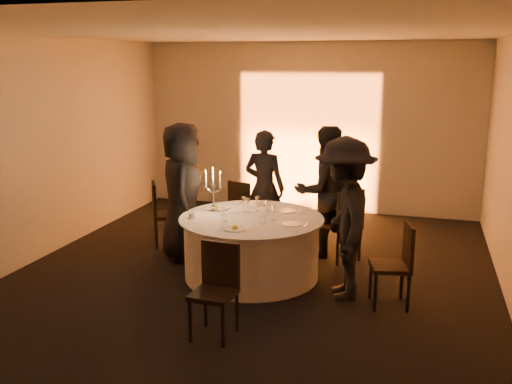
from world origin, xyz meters
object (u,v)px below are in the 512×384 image
(banquet_table, at_px, (252,247))
(guest_back_right, at_px, (325,192))
(coffee_cup, at_px, (192,216))
(guest_back_left, at_px, (264,188))
(chair_front, at_px, (217,284))
(candelabra, at_px, (213,196))
(chair_right, at_px, (398,260))
(guest_left, at_px, (183,192))
(chair_back_left, at_px, (243,207))
(chair_left, at_px, (162,210))
(chair_back_right, at_px, (345,221))
(guest_right, at_px, (344,219))

(banquet_table, height_order, guest_back_right, guest_back_right)
(banquet_table, relative_size, coffee_cup, 16.36)
(guest_back_left, relative_size, coffee_cup, 15.50)
(chair_front, xyz_separation_m, candelabra, (-0.67, 1.72, 0.45))
(chair_right, distance_m, guest_left, 3.04)
(banquet_table, relative_size, chair_front, 1.94)
(chair_back_left, height_order, chair_front, chair_front)
(chair_left, relative_size, guest_left, 0.50)
(guest_back_left, distance_m, guest_back_right, 0.96)
(chair_back_right, relative_size, guest_right, 0.54)
(banquet_table, distance_m, chair_front, 1.60)
(chair_right, height_order, guest_back_left, guest_back_left)
(chair_left, bearing_deg, coffee_cup, -168.75)
(chair_back_right, bearing_deg, guest_back_right, -79.06)
(guest_back_left, height_order, guest_right, guest_right)
(chair_front, height_order, guest_right, guest_right)
(chair_left, height_order, chair_back_right, chair_back_right)
(chair_left, xyz_separation_m, candelabra, (1.08, -0.71, 0.45))
(guest_right, relative_size, candelabra, 3.16)
(chair_back_left, bearing_deg, coffee_cup, 104.97)
(chair_left, bearing_deg, banquet_table, -146.67)
(guest_back_right, height_order, coffee_cup, guest_back_right)
(chair_back_right, distance_m, guest_back_right, 0.51)
(guest_right, bearing_deg, guest_left, -122.03)
(chair_back_left, relative_size, candelabra, 1.55)
(chair_left, relative_size, chair_back_right, 0.94)
(chair_back_left, height_order, guest_back_left, guest_back_left)
(chair_back_right, height_order, candelabra, candelabra)
(chair_right, distance_m, guest_back_right, 1.87)
(guest_left, bearing_deg, chair_back_left, -48.96)
(guest_back_right, xyz_separation_m, coffee_cup, (-1.43, -1.33, -0.11))
(coffee_cup, bearing_deg, chair_left, 130.63)
(guest_back_left, height_order, candelabra, guest_back_left)
(guest_right, height_order, coffee_cup, guest_right)
(guest_back_left, bearing_deg, banquet_table, 107.28)
(guest_back_right, relative_size, guest_right, 0.98)
(coffee_cup, bearing_deg, guest_left, 121.58)
(chair_back_right, bearing_deg, chair_right, 74.39)
(chair_back_right, distance_m, candelabra, 1.81)
(chair_back_right, bearing_deg, chair_left, -45.26)
(chair_back_right, distance_m, coffee_cup, 2.09)
(chair_left, height_order, guest_left, guest_left)
(banquet_table, bearing_deg, guest_back_right, 56.18)
(chair_back_right, distance_m, guest_left, 2.23)
(chair_left, bearing_deg, chair_right, -139.19)
(chair_left, distance_m, candelabra, 1.36)
(banquet_table, relative_size, chair_back_left, 1.97)
(chair_back_left, distance_m, coffee_cup, 1.70)
(guest_right, bearing_deg, guest_back_right, -176.26)
(guest_left, relative_size, guest_right, 1.01)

